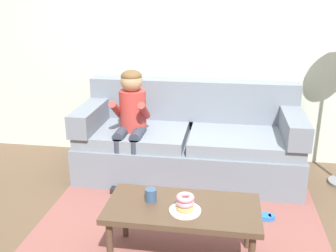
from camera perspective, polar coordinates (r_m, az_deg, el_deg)
name	(u,v)px	position (r m, az deg, el deg)	size (l,w,h in m)	color
ground	(181,217)	(3.35, 2.00, -13.27)	(10.00, 10.00, 0.00)	brown
wall_back	(199,32)	(4.24, 4.57, 13.68)	(8.00, 0.10, 2.80)	beige
area_rug	(178,234)	(3.14, 1.43, -15.58)	(2.28, 1.92, 0.01)	brown
couch	(189,143)	(3.95, 3.09, -2.55)	(2.18, 0.90, 0.93)	slate
coffee_table	(183,212)	(2.69, 2.15, -12.53)	(1.04, 0.51, 0.43)	#4C3828
person_child	(131,116)	(3.74, -5.46, 1.53)	(0.34, 0.58, 1.10)	#AD3833
plate	(185,211)	(2.60, 2.52, -12.33)	(0.21, 0.21, 0.01)	white
donut	(185,207)	(2.59, 2.53, -11.86)	(0.12, 0.12, 0.04)	tan
donut_second	(185,202)	(2.57, 2.54, -11.17)	(0.12, 0.12, 0.04)	pink
donut_third	(185,197)	(2.55, 2.55, -10.47)	(0.12, 0.12, 0.04)	pink
mug	(151,195)	(2.70, -2.54, -10.11)	(0.08, 0.08, 0.09)	#334C72
toy_controller	(261,217)	(3.39, 13.52, -12.90)	(0.23, 0.09, 0.05)	blue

